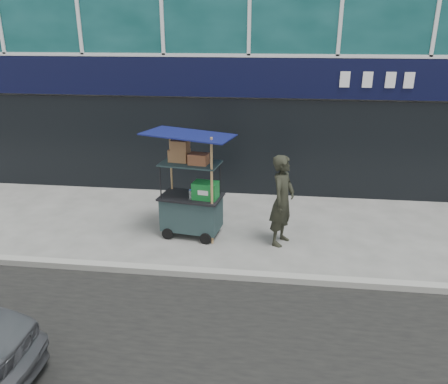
# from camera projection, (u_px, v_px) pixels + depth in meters

# --- Properties ---
(ground) EXTENTS (80.00, 80.00, 0.00)m
(ground) POSITION_uv_depth(u_px,v_px,m) (229.00, 272.00, 7.61)
(ground) COLOR #5E5F5A
(ground) RESTS_ON ground
(curb) EXTENTS (80.00, 0.18, 0.12)m
(curb) POSITION_uv_depth(u_px,v_px,m) (228.00, 275.00, 7.40)
(curb) COLOR gray
(curb) RESTS_ON ground
(vendor_cart) EXTENTS (1.76, 1.37, 2.18)m
(vendor_cart) POSITION_uv_depth(u_px,v_px,m) (192.00, 200.00, 8.73)
(vendor_cart) COLOR #1C3030
(vendor_cart) RESTS_ON ground
(vendor_man) EXTENTS (0.65, 0.77, 1.79)m
(vendor_man) POSITION_uv_depth(u_px,v_px,m) (282.00, 200.00, 8.34)
(vendor_man) COLOR black
(vendor_man) RESTS_ON ground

